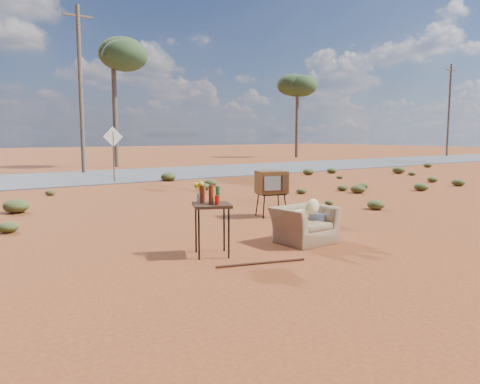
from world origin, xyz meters
TOP-DOWN VIEW (x-y plane):
  - ground at (0.00, 0.00)m, footprint 140.00×140.00m
  - highway at (0.00, 15.00)m, footprint 140.00×7.00m
  - armchair at (0.57, 0.18)m, footprint 1.15×0.75m
  - tv_unit at (1.69, 2.52)m, footprint 0.77×0.68m
  - side_table at (-1.31, 0.39)m, footprint 0.75×0.75m
  - rusty_bar at (-0.97, -0.50)m, footprint 1.32×0.44m
  - road_sign at (1.50, 12.00)m, footprint 0.78×0.06m
  - eucalyptus_center at (5.00, 21.00)m, footprint 3.20×3.20m
  - eucalyptus_right at (22.00, 24.00)m, footprint 3.20×3.20m
  - utility_pole_center at (2.00, 17.50)m, footprint 1.40×0.20m
  - utility_pole_east at (34.00, 17.50)m, footprint 1.40×0.20m
  - scrub_patch at (-0.82, 4.41)m, footprint 17.49×8.07m

SIDE VIEW (x-z plane):
  - ground at x=0.00m, z-range 0.00..0.00m
  - rusty_bar at x=-0.97m, z-range 0.00..0.04m
  - highway at x=0.00m, z-range 0.00..0.04m
  - scrub_patch at x=-0.82m, z-range -0.03..0.30m
  - armchair at x=0.57m, z-range -0.03..0.81m
  - tv_unit at x=1.69m, z-range 0.25..1.30m
  - side_table at x=-1.31m, z-range 0.27..1.40m
  - road_sign at x=1.50m, z-range 0.41..2.60m
  - utility_pole_center at x=2.00m, z-range 0.15..8.15m
  - utility_pole_east at x=34.00m, z-range 0.15..8.15m
  - eucalyptus_right at x=22.00m, z-range 2.39..9.49m
  - eucalyptus_center at x=5.00m, z-range 2.63..10.23m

